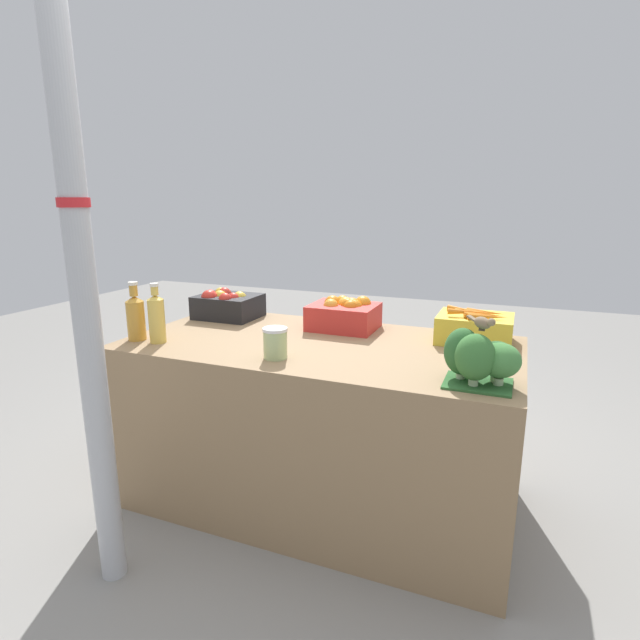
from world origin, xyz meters
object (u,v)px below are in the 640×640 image
Objects in this scene: apple_crate at (227,304)px; orange_crate at (345,313)px; juice_bottle_amber at (136,316)px; support_pole at (75,219)px; juice_bottle_golden at (157,317)px; broccoli_pile at (481,358)px; pickle_jar at (275,343)px; carrot_crate at (475,327)px; sparrow_bird at (483,323)px.

orange_crate is (0.66, 0.01, 0.00)m from apple_crate.
juice_bottle_amber reaches higher than orange_crate.
support_pole is at bearing -63.06° from juice_bottle_amber.
juice_bottle_amber is 0.12m from juice_bottle_golden.
broccoli_pile is at bearing -0.44° from juice_bottle_golden.
broccoli_pile is 2.06× the size of pickle_jar.
apple_crate is at bearing -179.27° from orange_crate.
carrot_crate is 2.94× the size of sparrow_bird.
support_pole is at bearing -132.42° from pickle_jar.
juice_bottle_amber reaches higher than pickle_jar.
support_pole is 0.82m from pickle_jar.
juice_bottle_golden is (-1.28, -0.53, 0.05)m from carrot_crate.
orange_crate is at bearing 141.02° from broccoli_pile.
pickle_jar is (0.58, -0.01, -0.05)m from juice_bottle_golden.
sparrow_bird reaches higher than orange_crate.
sparrow_bird is at bearing -0.17° from juice_bottle_amber.
sparrow_bird is (0.77, 0.00, 0.15)m from pickle_jar.
broccoli_pile is 0.77m from pickle_jar.
pickle_jar is at bearing 47.58° from support_pole.
broccoli_pile is (1.21, 0.48, -0.45)m from support_pole.
juice_bottle_amber reaches higher than carrot_crate.
carrot_crate is at bearing 41.74° from support_pole.
broccoli_pile is 1.46m from juice_bottle_amber.
support_pole reaches higher than carrot_crate.
carrot_crate is at bearing 0.18° from apple_crate.
apple_crate is (-0.12, 1.02, -0.47)m from support_pole.
broccoli_pile is at bearing -21.94° from apple_crate.
juice_bottle_amber is at bearing -145.98° from orange_crate.
carrot_crate is (1.26, 0.00, -0.01)m from apple_crate.
support_pole is at bearing -111.63° from sparrow_bird.
juice_bottle_amber reaches higher than broccoli_pile.
support_pole is 8.29× the size of carrot_crate.
carrot_crate is (1.14, 1.02, -0.48)m from support_pole.
orange_crate reaches higher than pickle_jar.
sparrow_bird is at bearing 115.12° from broccoli_pile.
support_pole is at bearing -138.26° from carrot_crate.
pickle_jar is at bearing -142.60° from carrot_crate.
carrot_crate is at bearing 143.53° from sparrow_bird.
juice_bottle_amber is at bearing 179.60° from broccoli_pile.
broccoli_pile is 2.37× the size of sparrow_bird.
support_pole reaches higher than apple_crate.
orange_crate reaches higher than apple_crate.
juice_bottle_amber is 1.00× the size of juice_bottle_golden.
sparrow_bird is (1.33, -0.53, 0.14)m from apple_crate.
juice_bottle_golden is at bearing 0.00° from juice_bottle_amber.
sparrow_bird reaches higher than apple_crate.
orange_crate is 0.87m from sparrow_bird.
juice_bottle_amber is at bearing 116.94° from support_pole.
orange_crate is 0.95m from juice_bottle_amber.
pickle_jar is at bearing -0.69° from juice_bottle_golden.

